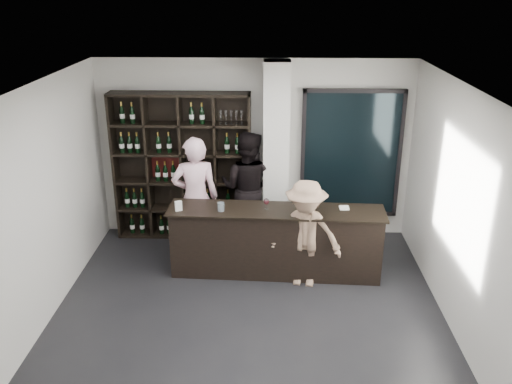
{
  "coord_description": "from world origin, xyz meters",
  "views": [
    {
      "loc": [
        0.27,
        -5.63,
        4.0
      ],
      "look_at": [
        0.07,
        1.1,
        1.36
      ],
      "focal_mm": 38.0,
      "sensor_mm": 36.0,
      "label": 1
    }
  ],
  "objects_px": {
    "taster_pink": "(196,198)",
    "customer": "(305,234)",
    "tasting_counter": "(276,241)",
    "taster_black": "(247,188)",
    "wine_shelf": "(182,167)"
  },
  "relations": [
    {
      "from": "taster_pink",
      "to": "taster_black",
      "type": "relative_size",
      "value": 1.03
    },
    {
      "from": "taster_black",
      "to": "customer",
      "type": "relative_size",
      "value": 1.2
    },
    {
      "from": "wine_shelf",
      "to": "taster_pink",
      "type": "distance_m",
      "value": 0.81
    },
    {
      "from": "wine_shelf",
      "to": "customer",
      "type": "xyz_separation_m",
      "value": [
        1.9,
        -1.52,
        -0.43
      ]
    },
    {
      "from": "tasting_counter",
      "to": "wine_shelf",
      "type": "bearing_deg",
      "value": 143.51
    },
    {
      "from": "taster_pink",
      "to": "customer",
      "type": "xyz_separation_m",
      "value": [
        1.6,
        -0.8,
        -0.18
      ]
    },
    {
      "from": "tasting_counter",
      "to": "taster_black",
      "type": "bearing_deg",
      "value": 115.73
    },
    {
      "from": "wine_shelf",
      "to": "customer",
      "type": "bearing_deg",
      "value": -38.57
    },
    {
      "from": "taster_pink",
      "to": "customer",
      "type": "relative_size",
      "value": 1.24
    },
    {
      "from": "tasting_counter",
      "to": "taster_pink",
      "type": "relative_size",
      "value": 1.6
    },
    {
      "from": "tasting_counter",
      "to": "taster_black",
      "type": "height_order",
      "value": "taster_black"
    },
    {
      "from": "taster_pink",
      "to": "customer",
      "type": "distance_m",
      "value": 1.8
    },
    {
      "from": "wine_shelf",
      "to": "taster_pink",
      "type": "relative_size",
      "value": 1.26
    },
    {
      "from": "tasting_counter",
      "to": "customer",
      "type": "bearing_deg",
      "value": -33.74
    },
    {
      "from": "taster_black",
      "to": "tasting_counter",
      "type": "bearing_deg",
      "value": 128.54
    }
  ]
}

